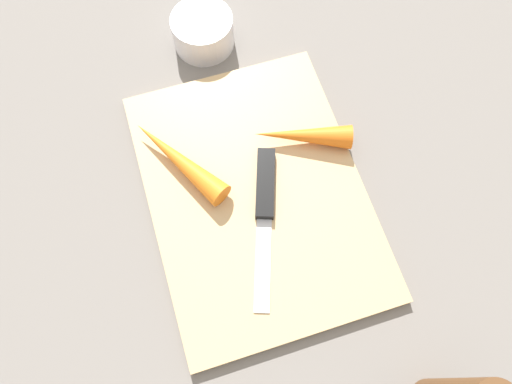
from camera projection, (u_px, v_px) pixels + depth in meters
ground_plane at (256, 196)px, 0.61m from camera, size 1.40×1.40×0.00m
cutting_board at (256, 194)px, 0.60m from camera, size 0.36×0.26×0.01m
knife at (265, 194)px, 0.59m from camera, size 0.20×0.09×0.01m
carrot_short at (303, 136)px, 0.61m from camera, size 0.07×0.12×0.03m
carrot_long at (178, 159)px, 0.59m from camera, size 0.14×0.10×0.03m
small_bowl at (204, 31)px, 0.67m from camera, size 0.08×0.08×0.05m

